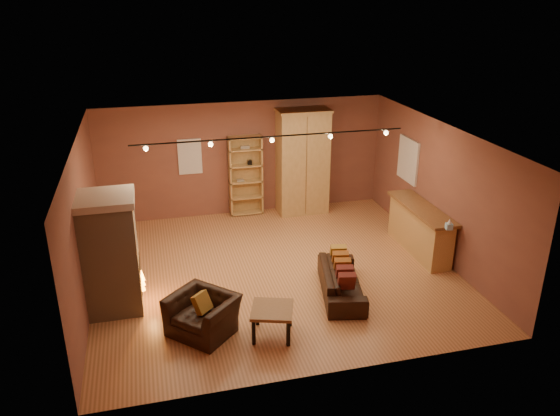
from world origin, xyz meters
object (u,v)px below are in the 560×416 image
object	(u,v)px
armoire	(303,162)
armchair	(202,308)
bar_counter	(420,229)
coffee_table	(272,312)
bookcase	(245,175)
loveseat	(342,276)
fireplace	(111,253)

from	to	relation	value
armoire	armchair	world-z (taller)	armoire
bar_counter	coffee_table	world-z (taller)	bar_counter
armoire	coffee_table	bearing A→B (deg)	-111.50
armoire	coffee_table	xyz separation A→B (m)	(-1.98, -5.03, -0.88)
bookcase	bar_counter	distance (m)	4.43
loveseat	coffee_table	bearing A→B (deg)	133.95
fireplace	bookcase	distance (m)	4.83
armchair	loveseat	bearing A→B (deg)	58.02
fireplace	armoire	distance (m)	5.68
armoire	armchair	distance (m)	5.65
armoire	bookcase	bearing A→B (deg)	170.81
armoire	coffee_table	distance (m)	5.47
bookcase	bar_counter	xyz separation A→B (m)	(3.19, -3.03, -0.49)
coffee_table	bookcase	bearing A→B (deg)	83.72
armchair	coffee_table	distance (m)	1.14
armchair	bookcase	bearing A→B (deg)	116.59
armoire	loveseat	world-z (taller)	armoire
loveseat	bookcase	bearing A→B (deg)	24.90
fireplace	coffee_table	xyz separation A→B (m)	(2.48, -1.51, -0.63)
armoire	loveseat	xyz separation A→B (m)	(-0.44, -4.07, -0.94)
bookcase	fireplace	bearing A→B (deg)	-129.22
loveseat	coffee_table	size ratio (longest dim) A/B	2.25
bookcase	coffee_table	bearing A→B (deg)	-96.28
coffee_table	loveseat	bearing A→B (deg)	31.67
fireplace	coffee_table	distance (m)	2.97
armoire	armchair	bearing A→B (deg)	-123.30
armchair	bar_counter	bearing A→B (deg)	66.30
armoire	fireplace	bearing A→B (deg)	-141.73
bookcase	armoire	size ratio (longest dim) A/B	0.76
fireplace	bookcase	bearing A→B (deg)	50.78
bookcase	loveseat	world-z (taller)	bookcase
bar_counter	armchair	bearing A→B (deg)	-159.05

